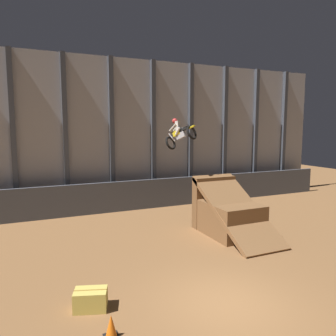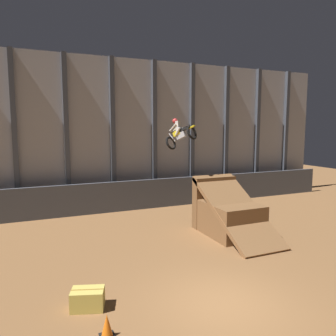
% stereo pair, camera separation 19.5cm
% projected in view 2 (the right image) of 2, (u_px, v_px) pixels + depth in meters
% --- Properties ---
extents(ground_plane, '(60.00, 60.00, 0.00)m').
position_uv_depth(ground_plane, '(223.00, 305.00, 9.36)').
color(ground_plane, brown).
extents(arena_back_wall, '(32.00, 0.40, 9.35)m').
position_uv_depth(arena_back_wall, '(112.00, 134.00, 20.42)').
color(arena_back_wall, '#A3A8B2').
rests_on(arena_back_wall, ground_plane).
extents(lower_barrier, '(31.36, 0.20, 1.83)m').
position_uv_depth(lower_barrier, '(118.00, 197.00, 19.76)').
color(lower_barrier, '#474C56').
rests_on(lower_barrier, ground_plane).
extents(dirt_ramp, '(2.28, 4.54, 2.74)m').
position_uv_depth(dirt_ramp, '(227.00, 214.00, 15.74)').
color(dirt_ramp, brown).
rests_on(dirt_ramp, ground_plane).
extents(rider_bike_solo, '(1.45, 1.82, 1.66)m').
position_uv_depth(rider_bike_solo, '(180.00, 134.00, 16.52)').
color(rider_bike_solo, black).
extents(traffic_cone_near_ramp, '(0.36, 0.36, 0.58)m').
position_uv_depth(traffic_cone_near_ramp, '(107.00, 326.00, 7.91)').
color(traffic_cone_near_ramp, black).
rests_on(traffic_cone_near_ramp, ground_plane).
extents(hay_bale_trackside, '(1.04, 0.86, 0.57)m').
position_uv_depth(hay_bale_trackside, '(88.00, 299.00, 9.15)').
color(hay_bale_trackside, '#CCB751').
rests_on(hay_bale_trackside, ground_plane).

